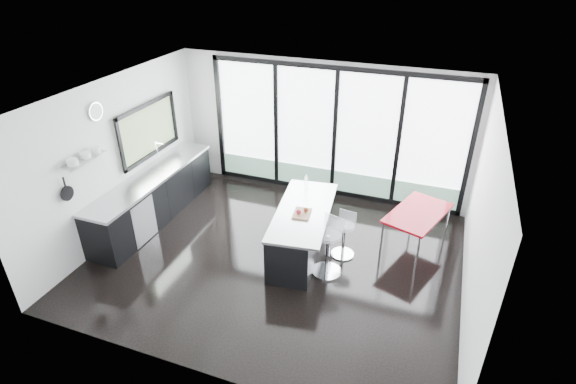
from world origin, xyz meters
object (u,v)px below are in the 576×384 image
at_px(island, 299,230).
at_px(red_table, 415,229).
at_px(bar_stool_far, 343,240).
at_px(bar_stool_near, 327,253).

distance_m(island, red_table, 2.03).
bearing_deg(bar_stool_far, bar_stool_near, -95.98).
xyz_separation_m(island, bar_stool_near, (0.61, -0.40, -0.04)).
bearing_deg(red_table, bar_stool_far, -148.21).
relative_size(island, bar_stool_far, 3.44).
bearing_deg(island, bar_stool_near, -33.12).
height_order(island, bar_stool_far, island).
relative_size(bar_stool_far, red_table, 0.48).
bearing_deg(bar_stool_near, red_table, 63.01).
distance_m(island, bar_stool_far, 0.77).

